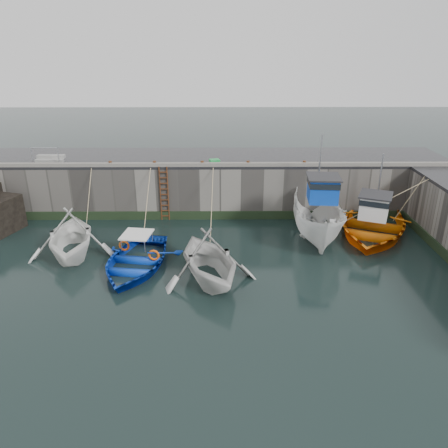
{
  "coord_description": "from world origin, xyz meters",
  "views": [
    {
      "loc": [
        1.24,
        -13.91,
        9.52
      ],
      "look_at": [
        1.41,
        6.31,
        1.2
      ],
      "focal_mm": 35.0,
      "sensor_mm": 36.0,
      "label": 1
    }
  ],
  "objects_px": {
    "boat_near_blue": "(136,267)",
    "bollard_d": "(248,163)",
    "bollard_c": "(202,163)",
    "boat_far_orange": "(372,225)",
    "bollard_e": "(304,163)",
    "bollard_a": "(110,164)",
    "boat_near_white": "(73,254)",
    "fish_crate": "(214,162)",
    "boat_near_blacktrim": "(209,279)",
    "boat_far_white": "(318,218)",
    "bollard_b": "(154,163)",
    "ladder": "(164,194)"
  },
  "relations": [
    {
      "from": "fish_crate",
      "to": "bollard_a",
      "type": "bearing_deg",
      "value": 166.48
    },
    {
      "from": "boat_far_orange",
      "to": "bollard_b",
      "type": "height_order",
      "value": "boat_far_orange"
    },
    {
      "from": "boat_near_white",
      "to": "bollard_c",
      "type": "relative_size",
      "value": 17.78
    },
    {
      "from": "ladder",
      "to": "boat_far_orange",
      "type": "bearing_deg",
      "value": -9.98
    },
    {
      "from": "boat_near_blacktrim",
      "to": "bollard_d",
      "type": "distance_m",
      "value": 8.37
    },
    {
      "from": "boat_near_white",
      "to": "bollard_d",
      "type": "xyz_separation_m",
      "value": [
        8.82,
        4.87,
        3.3
      ]
    },
    {
      "from": "boat_near_white",
      "to": "bollard_c",
      "type": "bearing_deg",
      "value": 25.56
    },
    {
      "from": "bollard_b",
      "to": "fish_crate",
      "type": "bearing_deg",
      "value": 6.12
    },
    {
      "from": "boat_near_blue",
      "to": "bollard_d",
      "type": "bearing_deg",
      "value": 56.28
    },
    {
      "from": "bollard_d",
      "to": "ladder",
      "type": "bearing_deg",
      "value": -176.0
    },
    {
      "from": "boat_far_white",
      "to": "bollard_b",
      "type": "height_order",
      "value": "boat_far_white"
    },
    {
      "from": "boat_near_blue",
      "to": "bollard_c",
      "type": "xyz_separation_m",
      "value": [
        2.91,
        6.19,
        3.3
      ]
    },
    {
      "from": "boat_far_orange",
      "to": "ladder",
      "type": "bearing_deg",
      "value": -166.55
    },
    {
      "from": "boat_near_blacktrim",
      "to": "boat_far_white",
      "type": "distance_m",
      "value": 7.33
    },
    {
      "from": "boat_far_orange",
      "to": "bollard_e",
      "type": "height_order",
      "value": "boat_far_orange"
    },
    {
      "from": "bollard_a",
      "to": "bollard_e",
      "type": "xyz_separation_m",
      "value": [
        11.0,
        0.0,
        0.0
      ]
    },
    {
      "from": "ladder",
      "to": "bollard_a",
      "type": "relative_size",
      "value": 11.43
    },
    {
      "from": "boat_near_blue",
      "to": "bollard_e",
      "type": "distance_m",
      "value": 11.19
    },
    {
      "from": "boat_near_blue",
      "to": "bollard_e",
      "type": "relative_size",
      "value": 19.49
    },
    {
      "from": "boat_far_white",
      "to": "bollard_c",
      "type": "relative_size",
      "value": 24.71
    },
    {
      "from": "boat_far_orange",
      "to": "bollard_c",
      "type": "bearing_deg",
      "value": -170.81
    },
    {
      "from": "ladder",
      "to": "boat_far_white",
      "type": "height_order",
      "value": "boat_far_white"
    },
    {
      "from": "boat_far_white",
      "to": "bollard_a",
      "type": "bearing_deg",
      "value": 170.88
    },
    {
      "from": "boat_far_white",
      "to": "bollard_e",
      "type": "bearing_deg",
      "value": 102.74
    },
    {
      "from": "bollard_a",
      "to": "bollard_d",
      "type": "height_order",
      "value": "same"
    },
    {
      "from": "boat_near_blacktrim",
      "to": "fish_crate",
      "type": "distance_m",
      "value": 8.45
    },
    {
      "from": "boat_near_blacktrim",
      "to": "bollard_a",
      "type": "bearing_deg",
      "value": 107.24
    },
    {
      "from": "boat_near_blue",
      "to": "boat_far_white",
      "type": "height_order",
      "value": "boat_far_white"
    },
    {
      "from": "bollard_d",
      "to": "boat_far_white",
      "type": "bearing_deg",
      "value": -38.86
    },
    {
      "from": "boat_near_white",
      "to": "bollard_e",
      "type": "xyz_separation_m",
      "value": [
        12.02,
        4.87,
        3.3
      ]
    },
    {
      "from": "boat_near_white",
      "to": "boat_far_orange",
      "type": "xyz_separation_m",
      "value": [
        15.5,
        2.52,
        0.47
      ]
    },
    {
      "from": "boat_far_orange",
      "to": "bollard_a",
      "type": "xyz_separation_m",
      "value": [
        -14.49,
        2.36,
        2.83
      ]
    },
    {
      "from": "bollard_b",
      "to": "bollard_a",
      "type": "bearing_deg",
      "value": 180.0
    },
    {
      "from": "boat_near_blacktrim",
      "to": "bollard_a",
      "type": "relative_size",
      "value": 17.82
    },
    {
      "from": "ladder",
      "to": "fish_crate",
      "type": "distance_m",
      "value": 3.43
    },
    {
      "from": "boat_near_blacktrim",
      "to": "boat_far_orange",
      "type": "relative_size",
      "value": 0.59
    },
    {
      "from": "boat_far_white",
      "to": "bollard_b",
      "type": "distance_m",
      "value": 9.6
    },
    {
      "from": "boat_far_orange",
      "to": "bollard_e",
      "type": "bearing_deg",
      "value": 169.37
    },
    {
      "from": "boat_near_blue",
      "to": "fish_crate",
      "type": "distance_m",
      "value": 8.18
    },
    {
      "from": "boat_far_white",
      "to": "boat_far_orange",
      "type": "height_order",
      "value": "boat_far_white"
    },
    {
      "from": "boat_far_white",
      "to": "fish_crate",
      "type": "relative_size",
      "value": 12.45
    },
    {
      "from": "ladder",
      "to": "bollard_a",
      "type": "height_order",
      "value": "bollard_a"
    },
    {
      "from": "bollard_c",
      "to": "bollard_b",
      "type": "bearing_deg",
      "value": 180.0
    },
    {
      "from": "fish_crate",
      "to": "bollard_b",
      "type": "bearing_deg",
      "value": 169.07
    },
    {
      "from": "boat_near_white",
      "to": "bollard_e",
      "type": "bearing_deg",
      "value": 9.54
    },
    {
      "from": "boat_far_orange",
      "to": "bollard_e",
      "type": "distance_m",
      "value": 5.07
    },
    {
      "from": "bollard_e",
      "to": "bollard_b",
      "type": "bearing_deg",
      "value": 180.0
    },
    {
      "from": "boat_near_blue",
      "to": "bollard_b",
      "type": "relative_size",
      "value": 19.49
    },
    {
      "from": "boat_far_orange",
      "to": "bollard_c",
      "type": "relative_size",
      "value": 30.43
    },
    {
      "from": "boat_near_white",
      "to": "fish_crate",
      "type": "bearing_deg",
      "value": 24.62
    }
  ]
}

